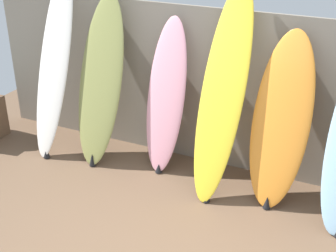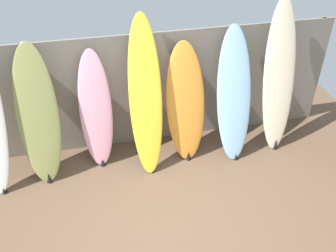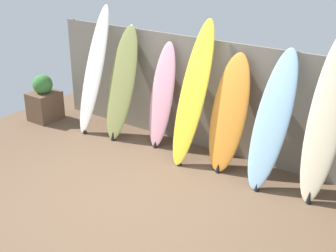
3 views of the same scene
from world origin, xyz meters
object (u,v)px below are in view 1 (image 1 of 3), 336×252
object	(u,v)px
surfboard_white_0	(54,64)
surfboard_olive_1	(100,83)
surfboard_pink_2	(166,98)
surfboard_yellow_3	(222,95)
surfboard_orange_4	(281,122)

from	to	relation	value
surfboard_white_0	surfboard_olive_1	world-z (taller)	surfboard_white_0
surfboard_pink_2	surfboard_yellow_3	size ratio (longest dim) A/B	0.80
surfboard_olive_1	surfboard_yellow_3	size ratio (longest dim) A/B	0.89
surfboard_white_0	surfboard_pink_2	distance (m)	1.39
surfboard_olive_1	surfboard_pink_2	world-z (taller)	surfboard_olive_1
surfboard_pink_2	surfboard_orange_4	bearing A→B (deg)	-4.00
surfboard_yellow_3	surfboard_orange_4	xyz separation A→B (m)	(0.59, 0.06, -0.20)
surfboard_olive_1	surfboard_orange_4	world-z (taller)	surfboard_olive_1
surfboard_orange_4	surfboard_yellow_3	bearing A→B (deg)	-174.32
surfboard_white_0	surfboard_pink_2	bearing A→B (deg)	5.99
surfboard_white_0	surfboard_orange_4	size ratio (longest dim) A/B	1.26
surfboard_olive_1	surfboard_orange_4	size ratio (longest dim) A/B	1.10
surfboard_yellow_3	surfboard_orange_4	size ratio (longest dim) A/B	1.24
surfboard_olive_1	surfboard_pink_2	distance (m)	0.78
surfboard_white_0	surfboard_pink_2	xyz separation A→B (m)	(1.36, 0.14, -0.23)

